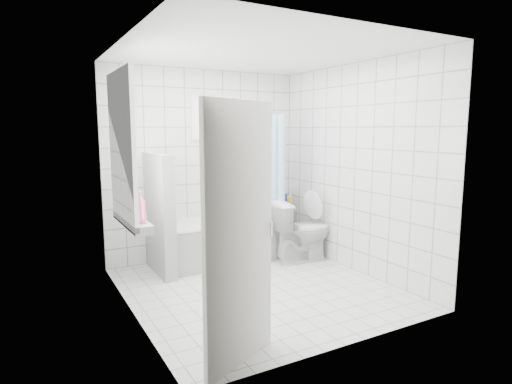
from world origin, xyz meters
TOP-DOWN VIEW (x-y plane):
  - ground at (0.00, 0.00)m, footprint 3.00×3.00m
  - ceiling at (0.00, 0.00)m, footprint 3.00×3.00m
  - wall_back at (0.00, 1.50)m, footprint 2.80×0.02m
  - wall_front at (0.00, -1.50)m, footprint 2.80×0.02m
  - wall_left at (-1.40, 0.00)m, footprint 0.02×3.00m
  - wall_right at (1.40, 0.00)m, footprint 0.02×3.00m
  - window_left at (-1.35, 0.30)m, footprint 0.01×0.90m
  - window_back at (0.10, 1.46)m, footprint 0.50×0.01m
  - window_sill at (-1.31, 0.30)m, footprint 0.18×1.02m
  - door at (-0.89, -1.30)m, footprint 0.74×0.39m
  - bathtub at (0.08, 1.12)m, footprint 1.62×0.77m
  - partition_wall at (-0.80, 1.07)m, footprint 0.15×0.85m
  - tiled_ledge at (1.24, 1.38)m, footprint 0.40×0.24m
  - toilet at (1.03, 0.61)m, footprint 0.87×0.56m
  - curtain_rod at (0.83, 1.10)m, footprint 0.02×0.80m
  - shower_curtain at (0.83, 0.97)m, footprint 0.14×0.48m
  - tub_faucet at (0.18, 1.46)m, footprint 0.18×0.06m
  - sill_bottles at (-1.30, 0.14)m, footprint 0.16×0.72m
  - ledge_bottles at (1.24, 1.36)m, footprint 0.19×0.20m

SIDE VIEW (x-z plane):
  - ground at x=0.00m, z-range 0.00..0.00m
  - tiled_ledge at x=1.24m, z-range 0.00..0.55m
  - bathtub at x=0.08m, z-range 0.00..0.58m
  - toilet at x=1.03m, z-range 0.00..0.84m
  - ledge_bottles at x=1.24m, z-range 0.53..0.79m
  - partition_wall at x=-0.80m, z-range 0.00..1.50m
  - tub_faucet at x=0.18m, z-range 0.82..0.88m
  - window_sill at x=-1.31m, z-range 0.82..0.90m
  - door at x=-0.89m, z-range 0.00..2.00m
  - sill_bottles at x=-1.30m, z-range 0.86..1.17m
  - shower_curtain at x=0.83m, z-range 0.21..1.99m
  - wall_back at x=0.00m, z-range 0.00..2.60m
  - wall_front at x=0.00m, z-range 0.00..2.60m
  - wall_left at x=-1.40m, z-range 0.00..2.60m
  - wall_right at x=1.40m, z-range 0.00..2.60m
  - window_left at x=-1.35m, z-range 0.90..2.30m
  - window_back at x=0.10m, z-range 1.70..2.20m
  - curtain_rod at x=0.83m, z-range 1.99..2.01m
  - ceiling at x=0.00m, z-range 2.60..2.60m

